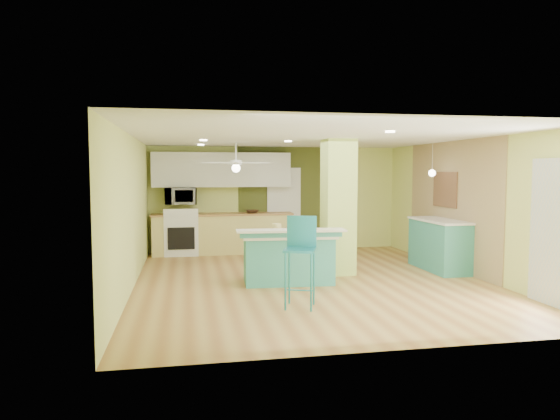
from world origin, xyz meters
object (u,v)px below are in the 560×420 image
object	(u,v)px
side_counter	(440,245)
bar_stool	(301,246)
peninsula	(288,257)
canister	(277,229)
fruit_bowl	(252,212)

from	to	relation	value
side_counter	bar_stool	bearing A→B (deg)	-147.63
peninsula	canister	size ratio (longest dim) A/B	10.43
peninsula	bar_stool	world-z (taller)	bar_stool
bar_stool	canister	size ratio (longest dim) A/B	7.34
side_counter	fruit_bowl	bearing A→B (deg)	141.41
peninsula	canister	world-z (taller)	canister
side_counter	peninsula	bearing A→B (deg)	-169.76
side_counter	fruit_bowl	xyz separation A→B (m)	(-3.32, 2.65, 0.48)
side_counter	fruit_bowl	world-z (taller)	fruit_bowl
fruit_bowl	canister	xyz separation A→B (m)	(0.03, -3.04, -0.06)
bar_stool	side_counter	bearing A→B (deg)	52.83
bar_stool	canister	world-z (taller)	bar_stool
peninsula	side_counter	xyz separation A→B (m)	(3.12, 0.56, 0.05)
fruit_bowl	peninsula	bearing A→B (deg)	-86.43
bar_stool	fruit_bowl	size ratio (longest dim) A/B	4.10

